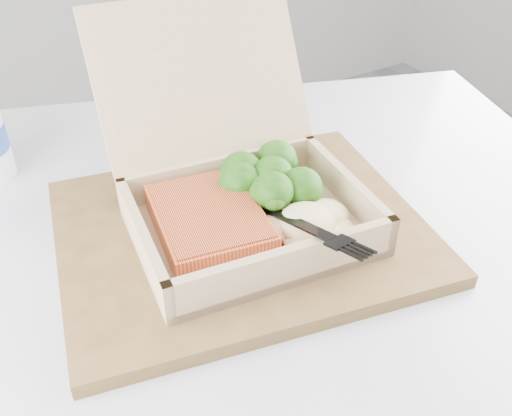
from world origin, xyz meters
TOP-DOWN VIEW (x-y plane):
  - cafe_table at (0.07, 0.33)m, footprint 1.14×1.14m
  - serving_tray at (0.08, 0.39)m, footprint 0.45×0.39m
  - takeout_container at (0.09, 0.42)m, footprint 0.28×0.32m
  - salmon_fillet at (0.04, 0.38)m, footprint 0.13×0.16m
  - broccoli_pile at (0.13, 0.40)m, footprint 0.13×0.13m
  - mashed_potatoes at (0.12, 0.33)m, footprint 0.10×0.09m
  - plastic_fork at (0.10, 0.34)m, footprint 0.03×0.17m
  - receipt at (0.15, 0.59)m, footprint 0.15×0.17m

SIDE VIEW (x-z plane):
  - cafe_table at x=0.07m, z-range 0.18..0.95m
  - receipt at x=0.15m, z-range 0.76..0.76m
  - serving_tray at x=0.08m, z-range 0.76..0.78m
  - salmon_fillet at x=0.04m, z-range 0.79..0.82m
  - mashed_potatoes at x=0.12m, z-range 0.79..0.82m
  - broccoli_pile at x=0.13m, z-range 0.79..0.84m
  - plastic_fork at x=0.10m, z-range 0.80..0.84m
  - takeout_container at x=0.09m, z-range 0.73..0.93m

